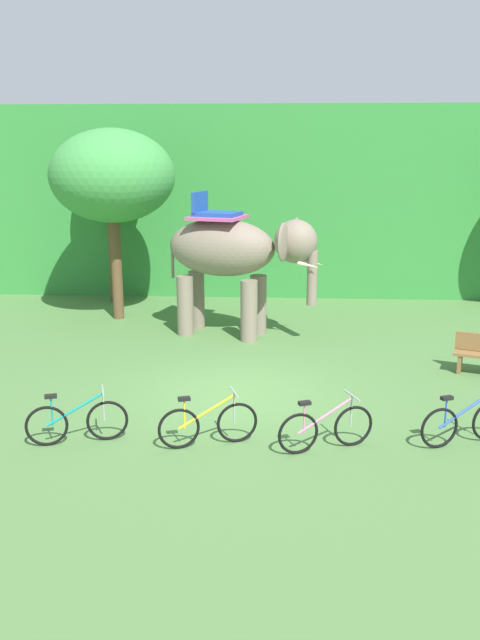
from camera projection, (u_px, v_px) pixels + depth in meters
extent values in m
plane|color=#4C753D|center=(237.00, 394.00, 13.64)|extent=(80.00, 80.00, 0.00)
cube|color=#338438|center=(257.00, 197.00, 24.58)|extent=(36.00, 6.00, 6.24)
cylinder|color=brown|center=(114.00, 258.00, 21.49)|extent=(0.34, 0.34, 2.89)
ellipsoid|color=#1E6028|center=(110.00, 177.00, 20.85)|extent=(2.16, 2.16, 2.43)
cylinder|color=brown|center=(117.00, 269.00, 19.35)|extent=(0.31, 0.31, 2.95)
ellipsoid|color=#3D8E42|center=(112.00, 176.00, 18.70)|extent=(3.51, 3.51, 2.61)
ellipsoid|color=gray|center=(221.00, 247.00, 17.45)|extent=(3.18, 2.16, 1.50)
cylinder|color=gray|center=(258.00, 305.00, 17.90)|extent=(0.44, 0.44, 1.60)
cylinder|color=gray|center=(249.00, 311.00, 17.20)|extent=(0.44, 0.44, 1.60)
cylinder|color=gray|center=(197.00, 300.00, 18.48)|extent=(0.44, 0.44, 1.60)
cylinder|color=gray|center=(185.00, 306.00, 17.78)|extent=(0.44, 0.44, 1.60)
ellipsoid|color=gray|center=(296.00, 241.00, 16.74)|extent=(1.34, 1.27, 1.10)
ellipsoid|color=gray|center=(296.00, 236.00, 17.34)|extent=(0.39, 0.85, 0.96)
ellipsoid|color=gray|center=(283.00, 242.00, 16.21)|extent=(0.39, 0.85, 0.96)
cylinder|color=gray|center=(312.00, 278.00, 16.82)|extent=(0.26, 0.26, 1.40)
cone|color=beige|center=(313.00, 263.00, 16.95)|extent=(0.57, 0.27, 0.21)
cone|color=beige|center=(308.00, 265.00, 16.55)|extent=(0.57, 0.27, 0.21)
cube|color=#BF4C8C|center=(218.00, 217.00, 17.29)|extent=(1.62, 1.64, 0.08)
cube|color=#1E4799|center=(218.00, 214.00, 17.27)|extent=(1.31, 1.17, 0.10)
cube|color=#1E4799|center=(200.00, 202.00, 17.36)|extent=(0.35, 0.89, 0.56)
cylinder|color=gray|center=(173.00, 262.00, 18.03)|extent=(0.08, 0.08, 0.90)
torus|color=black|center=(47.00, 426.00, 11.16)|extent=(0.69, 0.25, 0.71)
torus|color=black|center=(107.00, 421.00, 11.39)|extent=(0.69, 0.25, 0.71)
cylinder|color=teal|center=(75.00, 410.00, 11.21)|extent=(0.94, 0.32, 0.54)
cylinder|color=teal|center=(52.00, 411.00, 11.12)|extent=(0.03, 0.03, 0.52)
cube|color=black|center=(51.00, 396.00, 11.06)|extent=(0.22, 0.15, 0.06)
cylinder|color=#9E9EA3|center=(104.00, 405.00, 11.31)|extent=(0.03, 0.03, 0.55)
cylinder|color=#9E9EA3|center=(103.00, 390.00, 11.24)|extent=(0.18, 0.51, 0.03)
torus|color=black|center=(179.00, 429.00, 11.05)|extent=(0.69, 0.27, 0.71)
torus|color=black|center=(237.00, 423.00, 11.30)|extent=(0.69, 0.27, 0.71)
cylinder|color=yellow|center=(207.00, 412.00, 11.11)|extent=(0.94, 0.35, 0.54)
cylinder|color=yellow|center=(185.00, 414.00, 11.01)|extent=(0.03, 0.03, 0.52)
cube|color=black|center=(184.00, 399.00, 10.95)|extent=(0.22, 0.16, 0.06)
cylinder|color=#9E9EA3|center=(234.00, 407.00, 11.22)|extent=(0.03, 0.03, 0.55)
cylinder|color=#9E9EA3|center=(234.00, 392.00, 11.16)|extent=(0.19, 0.50, 0.03)
torus|color=black|center=(298.00, 434.00, 10.86)|extent=(0.68, 0.31, 0.71)
torus|color=black|center=(353.00, 426.00, 11.17)|extent=(0.68, 0.31, 0.71)
cylinder|color=pink|center=(325.00, 416.00, 10.95)|extent=(0.92, 0.40, 0.54)
cylinder|color=pink|center=(304.00, 418.00, 10.83)|extent=(0.03, 0.03, 0.52)
cube|color=black|center=(305.00, 403.00, 10.76)|extent=(0.22, 0.17, 0.06)
cylinder|color=#9E9EA3|center=(351.00, 411.00, 11.08)|extent=(0.03, 0.03, 0.55)
cylinder|color=#9E9EA3|center=(352.00, 395.00, 11.02)|extent=(0.22, 0.50, 0.03)
torus|color=black|center=(439.00, 428.00, 11.08)|extent=(0.68, 0.30, 0.71)
cylinder|color=blue|center=(465.00, 411.00, 11.16)|extent=(0.92, 0.39, 0.54)
cylinder|color=blue|center=(446.00, 413.00, 11.05)|extent=(0.03, 0.03, 0.52)
cube|color=black|center=(447.00, 398.00, 10.98)|extent=(0.22, 0.17, 0.06)
cube|color=brown|center=(460.00, 362.00, 14.90)|extent=(0.20, 0.37, 0.45)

